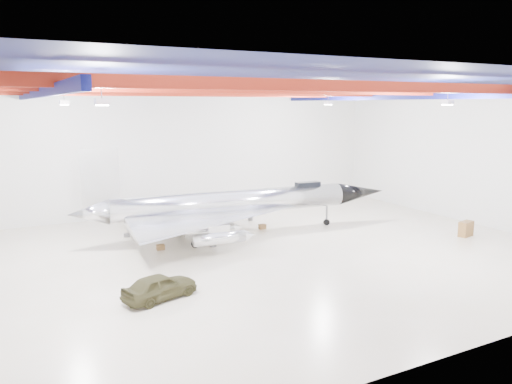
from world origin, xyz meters
TOP-DOWN VIEW (x-y plane):
  - floor at (0.00, 0.00)m, footprint 40.00×40.00m
  - wall_back at (0.00, 15.00)m, footprint 40.00×0.00m
  - wall_right at (20.00, 0.00)m, footprint 0.00×30.00m
  - ceiling at (0.00, 0.00)m, footprint 40.00×40.00m
  - ceiling_structure at (0.00, 0.00)m, footprint 39.50×29.50m
  - jet_aircraft at (1.11, 5.30)m, footprint 24.78×15.42m
  - jeep at (-7.33, -4.24)m, footprint 4.13×2.58m
  - desk at (16.14, -3.02)m, footprint 1.33×0.87m
  - crate_ply at (-4.78, 4.07)m, footprint 0.54×0.45m
  - toolbox_red at (-2.37, 9.39)m, footprint 0.48×0.40m
  - engine_drum at (-1.38, 3.14)m, footprint 0.58×0.58m
  - parts_bin at (3.94, 5.88)m, footprint 0.53×0.43m
  - crate_small at (-6.00, 8.40)m, footprint 0.47×0.43m
  - oil_barrel at (-1.29, 4.70)m, footprint 0.76×0.69m
  - spares_box at (4.41, 8.82)m, footprint 0.44×0.44m

SIDE VIEW (x-z plane):
  - floor at x=0.00m, z-range 0.00..0.00m
  - crate_small at x=-6.00m, z-range 0.00..0.27m
  - toolbox_red at x=-2.37m, z-range 0.00..0.30m
  - crate_ply at x=-4.78m, z-range 0.00..0.36m
  - parts_bin at x=3.94m, z-range 0.00..0.37m
  - spares_box at x=4.41m, z-range 0.00..0.38m
  - engine_drum at x=-1.38m, z-range 0.00..0.43m
  - oil_barrel at x=-1.29m, z-range 0.00..0.43m
  - desk at x=16.14m, z-range 0.00..1.12m
  - jeep at x=-7.33m, z-range 0.00..1.31m
  - jet_aircraft at x=1.11m, z-range -1.16..5.59m
  - wall_back at x=0.00m, z-range -14.50..25.50m
  - wall_right at x=20.00m, z-range -9.50..20.50m
  - ceiling_structure at x=0.00m, z-range 9.79..10.86m
  - ceiling at x=0.00m, z-range 11.00..11.00m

